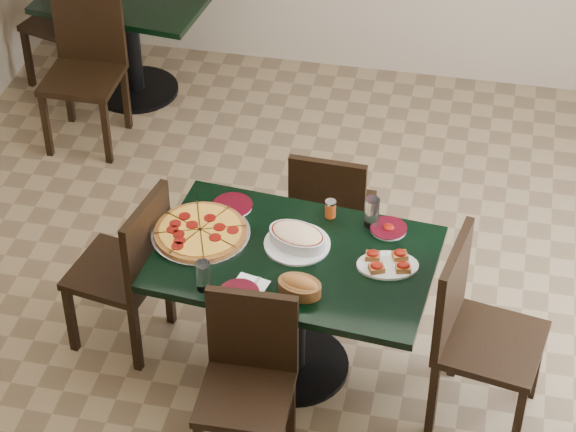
% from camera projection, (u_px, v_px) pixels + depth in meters
% --- Properties ---
extents(floor, '(5.50, 5.50, 0.00)m').
position_uv_depth(floor, '(304.00, 338.00, 5.89)').
color(floor, '#7B6647').
rests_on(floor, ground).
extents(room_shell, '(5.50, 5.50, 5.50)m').
position_uv_depth(room_shell, '(543.00, 3.00, 6.32)').
color(room_shell, silver).
rests_on(room_shell, floor).
extents(main_table, '(1.37, 0.95, 0.75)m').
position_uv_depth(main_table, '(295.00, 284.00, 5.37)').
color(main_table, black).
rests_on(main_table, floor).
extents(back_table, '(1.15, 0.89, 0.75)m').
position_uv_depth(back_table, '(130.00, 24.00, 7.44)').
color(back_table, black).
rests_on(back_table, floor).
extents(chair_far, '(0.42, 0.42, 0.87)m').
position_uv_depth(chair_far, '(330.00, 209.00, 5.97)').
color(chair_far, black).
rests_on(chair_far, floor).
extents(chair_near, '(0.42, 0.42, 0.88)m').
position_uv_depth(chair_near, '(249.00, 373.00, 5.03)').
color(chair_near, black).
rests_on(chair_near, floor).
extents(chair_right, '(0.54, 0.54, 1.00)m').
position_uv_depth(chair_right, '(473.00, 325.00, 5.16)').
color(chair_right, black).
rests_on(chair_right, floor).
extents(chair_left, '(0.50, 0.50, 0.92)m').
position_uv_depth(chair_left, '(130.00, 264.00, 5.56)').
color(chair_left, black).
rests_on(chair_left, floor).
extents(back_chair_near, '(0.46, 0.46, 0.98)m').
position_uv_depth(back_chair_near, '(86.00, 60.00, 7.03)').
color(back_chair_near, black).
rests_on(back_chair_near, floor).
extents(back_chair_left, '(0.55, 0.55, 0.94)m').
position_uv_depth(back_chair_left, '(72.00, 15.00, 7.52)').
color(back_chair_left, black).
rests_on(back_chair_left, floor).
extents(pepperoni_pizza, '(0.48, 0.48, 0.04)m').
position_uv_depth(pepperoni_pizza, '(200.00, 232.00, 5.37)').
color(pepperoni_pizza, silver).
rests_on(pepperoni_pizza, main_table).
extents(lasagna_casserole, '(0.33, 0.32, 0.09)m').
position_uv_depth(lasagna_casserole, '(297.00, 237.00, 5.29)').
color(lasagna_casserole, silver).
rests_on(lasagna_casserole, main_table).
extents(bread_basket, '(0.23, 0.18, 0.09)m').
position_uv_depth(bread_basket, '(300.00, 286.00, 5.04)').
color(bread_basket, brown).
rests_on(bread_basket, main_table).
extents(bruschetta_platter, '(0.32, 0.25, 0.05)m').
position_uv_depth(bruschetta_platter, '(388.00, 263.00, 5.19)').
color(bruschetta_platter, silver).
rests_on(bruschetta_platter, main_table).
extents(side_plate_near, '(0.18, 0.18, 0.02)m').
position_uv_depth(side_plate_near, '(239.00, 293.00, 5.05)').
color(side_plate_near, silver).
rests_on(side_plate_near, main_table).
extents(side_plate_far_r, '(0.18, 0.18, 0.03)m').
position_uv_depth(side_plate_far_r, '(388.00, 228.00, 5.40)').
color(side_plate_far_r, silver).
rests_on(side_plate_far_r, main_table).
extents(side_plate_far_l, '(0.20, 0.20, 0.02)m').
position_uv_depth(side_plate_far_l, '(233.00, 205.00, 5.54)').
color(side_plate_far_l, silver).
rests_on(side_plate_far_l, main_table).
extents(napkin_setting, '(0.18, 0.18, 0.01)m').
position_uv_depth(napkin_setting, '(249.00, 287.00, 5.09)').
color(napkin_setting, white).
rests_on(napkin_setting, main_table).
extents(water_glass_a, '(0.07, 0.07, 0.16)m').
position_uv_depth(water_glass_a, '(372.00, 212.00, 5.39)').
color(water_glass_a, silver).
rests_on(water_glass_a, main_table).
extents(water_glass_b, '(0.07, 0.07, 0.15)m').
position_uv_depth(water_glass_b, '(203.00, 276.00, 5.04)').
color(water_glass_b, silver).
rests_on(water_glass_b, main_table).
extents(pepper_shaker, '(0.05, 0.05, 0.09)m').
position_uv_depth(pepper_shaker, '(330.00, 209.00, 5.46)').
color(pepper_shaker, '#C54A15').
rests_on(pepper_shaker, main_table).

